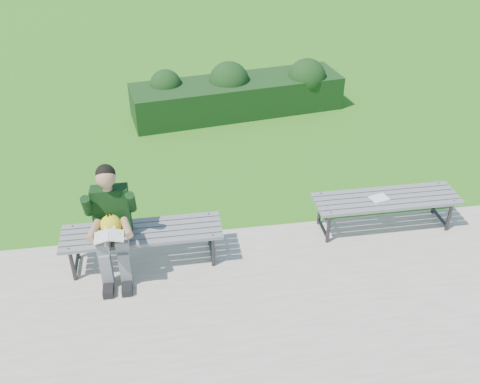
{
  "coord_description": "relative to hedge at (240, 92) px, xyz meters",
  "views": [
    {
      "loc": [
        -0.84,
        -5.38,
        4.12
      ],
      "look_at": [
        -0.03,
        -0.26,
        0.74
      ],
      "focal_mm": 40.0,
      "sensor_mm": 36.0,
      "label": 1
    }
  ],
  "objects": [
    {
      "name": "hedge",
      "position": [
        0.0,
        0.0,
        0.0
      ],
      "size": [
        3.87,
        1.48,
        0.93
      ],
      "color": "#1C4016",
      "rests_on": "ground"
    },
    {
      "name": "bench_right",
      "position": [
        1.23,
        -3.81,
        0.04
      ],
      "size": [
        1.8,
        0.5,
        0.46
      ],
      "color": "gray",
      "rests_on": "walkway"
    },
    {
      "name": "ground",
      "position": [
        -0.57,
        -3.56,
        -0.38
      ],
      "size": [
        80.0,
        80.0,
        0.0
      ],
      "color": "#357E19",
      "rests_on": "ground"
    },
    {
      "name": "paper_sheet",
      "position": [
        1.13,
        -3.81,
        0.09
      ],
      "size": [
        0.25,
        0.21,
        0.01
      ],
      "color": "white",
      "rests_on": "bench_right"
    },
    {
      "name": "bench_left",
      "position": [
        -1.76,
        -4.02,
        0.04
      ],
      "size": [
        1.8,
        0.5,
        0.46
      ],
      "color": "gray",
      "rests_on": "walkway"
    },
    {
      "name": "seated_boy",
      "position": [
        -2.06,
        -4.12,
        0.34
      ],
      "size": [
        0.56,
        0.76,
        1.31
      ],
      "color": "slate",
      "rests_on": "walkway"
    },
    {
      "name": "walkway",
      "position": [
        -0.57,
        -5.31,
        -0.37
      ],
      "size": [
        30.0,
        3.5,
        0.02
      ],
      "color": "#B9B39A",
      "rests_on": "ground"
    }
  ]
}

